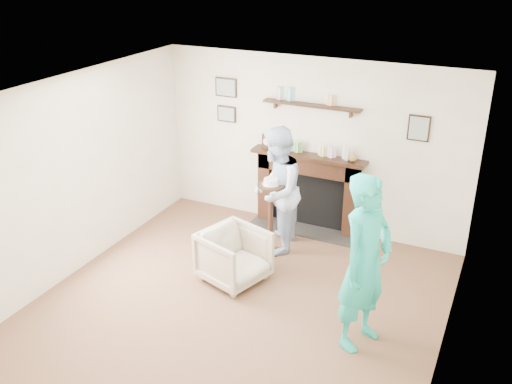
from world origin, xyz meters
TOP-DOWN VIEW (x-y plane):
  - ground at (0.00, 0.00)m, footprint 5.00×5.00m
  - room_shell at (-0.00, 0.69)m, footprint 4.54×5.02m
  - armchair at (-0.30, 0.65)m, footprint 0.92×0.91m
  - man at (-0.15, 1.59)m, footprint 0.81×0.96m
  - woman at (1.44, 0.16)m, footprint 0.66×0.80m
  - pedestal_table at (-0.17, 1.48)m, footprint 0.36×0.36m

SIDE VIEW (x-z plane):
  - ground at x=0.00m, z-range 0.00..0.00m
  - armchair at x=-0.30m, z-range -0.34..0.34m
  - man at x=-0.15m, z-range -0.87..0.87m
  - woman at x=1.44m, z-range -0.95..0.95m
  - pedestal_table at x=-0.17m, z-range 0.13..1.29m
  - room_shell at x=0.00m, z-range 0.36..2.88m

